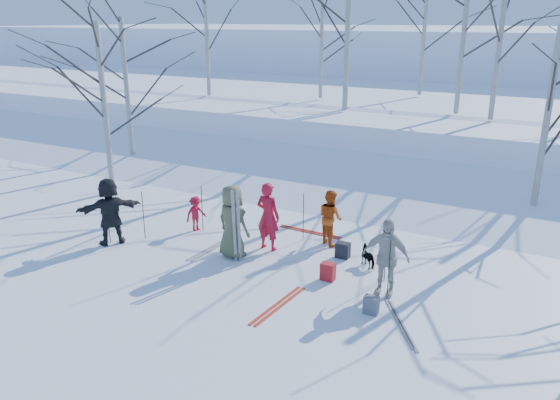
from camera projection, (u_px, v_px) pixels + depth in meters
The scene contains 37 objects.
ground at pixel (251, 268), 13.20m from camera, with size 120.00×120.00×0.00m, color white.
snow_ramp at pixel (355, 187), 18.99m from camera, with size 70.00×9.50×1.40m, color white.
snow_plateau at pixel (428, 119), 27.07m from camera, with size 70.00×18.00×2.20m, color white.
far_hill at pixel (493, 67), 44.27m from camera, with size 90.00×30.00×6.00m, color white.
skier_olive_center at pixel (232, 222), 13.56m from camera, with size 0.92×0.60×1.88m, color #505533.
skier_red_north at pixel (268, 216), 14.04m from camera, with size 0.66×0.43×1.81m, color #B61126.
skier_redor_behind at pixel (330, 217), 14.44m from camera, with size 0.72×0.56×1.48m, color #C44A0F.
skier_red_seated at pixel (196, 214), 15.41m from camera, with size 0.65×0.37×1.01m, color #B61126.
skier_cream_east at pixel (386, 257), 11.71m from camera, with size 1.03×0.43×1.75m, color beige.
skier_grey_west at pixel (110, 211), 14.38m from camera, with size 1.69×0.54×1.82m, color black.
dog at pixel (369, 256), 13.24m from camera, with size 0.27×0.60×0.50m, color black.
upright_ski_left at pixel (234, 227), 13.21m from camera, with size 0.07×0.02×1.90m, color silver.
upright_ski_right at pixel (239, 226), 13.22m from camera, with size 0.07×0.02×1.90m, color silver.
ski_pair_a at pixel (400, 323), 10.79m from camera, with size 1.20×1.70×0.02m, color silver, non-canonical shape.
ski_pair_b at pixel (213, 248), 14.34m from camera, with size 0.31×1.91×0.02m, color silver, non-canonical shape.
ski_pair_c at pixel (310, 232), 15.42m from camera, with size 1.91×0.27×0.02m, color #AB2E18, non-canonical shape.
ski_pair_d at pixel (278, 305), 11.47m from camera, with size 0.35×1.91×0.02m, color #AB2E18, non-canonical shape.
ski_pole_a at pixel (330, 215), 14.82m from camera, with size 0.02×0.02×1.34m, color black.
ski_pole_b at pixel (386, 255), 12.33m from camera, with size 0.02×0.02×1.34m, color black.
ski_pole_c at pixel (118, 213), 14.98m from camera, with size 0.02×0.02×1.34m, color black.
ski_pole_d at pixel (143, 215), 14.79m from camera, with size 0.02×0.02×1.34m, color black.
ski_pole_e at pixel (389, 270), 11.59m from camera, with size 0.02×0.02×1.34m, color black.
ski_pole_f at pixel (303, 217), 14.67m from camera, with size 0.02×0.02×1.34m, color black.
ski_pole_g at pixel (202, 209), 15.30m from camera, with size 0.02×0.02×1.34m, color black.
ski_pole_h at pixel (108, 219), 14.49m from camera, with size 0.02×0.02×1.34m, color black.
backpack_red at pixel (328, 272), 12.54m from camera, with size 0.32×0.22×0.42m, color #AA1A1E.
backpack_grey at pixel (371, 305), 11.12m from camera, with size 0.30×0.20×0.38m, color #595A60.
backpack_dark at pixel (343, 250), 13.72m from camera, with size 0.34×0.24×0.40m, color black.
birch_plateau_a at pixel (500, 38), 19.21m from camera, with size 4.64×4.64×5.77m, color silver, non-canonical shape.
birch_plateau_b at pixel (464, 33), 20.40m from camera, with size 4.84×4.84×6.06m, color silver, non-canonical shape.
birch_plateau_d at pixel (424, 32), 25.70m from camera, with size 4.68×4.68×5.83m, color silver, non-canonical shape.
birch_plateau_e at pixel (348, 18), 21.17m from camera, with size 5.57×5.57×7.10m, color silver, non-canonical shape.
birch_plateau_f at pixel (321, 48), 24.84m from camera, with size 3.76×3.76×4.52m, color silver, non-canonical shape.
birch_plateau_g at pixel (207, 34), 25.44m from camera, with size 4.60×4.60×5.72m, color silver, non-canonical shape.
birch_edge_a at pixel (105, 111), 18.05m from camera, with size 4.57×4.57×5.67m, color silver, non-canonical shape.
birch_edge_d at pixel (127, 95), 21.29m from camera, with size 4.67×4.67×5.82m, color silver, non-canonical shape.
birch_edge_e at pixel (545, 130), 14.99m from camera, with size 4.55×4.55×5.64m, color silver, non-canonical shape.
Camera 1 is at (6.33, -10.21, 5.75)m, focal length 35.00 mm.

